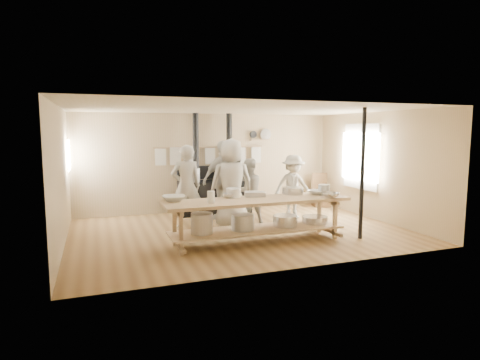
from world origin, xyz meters
The scene contains 24 objects.
ground centered at (0.00, 0.00, 0.00)m, with size 7.00×7.00×0.00m, color brown.
room_shell centered at (0.00, 0.00, 1.62)m, with size 7.00×7.00×7.00m.
window_right centered at (3.47, 0.60, 1.50)m, with size 0.09×1.50×1.65m.
left_opening centered at (-3.45, 2.00, 1.60)m, with size 0.00×0.90×0.90m.
stove centered at (-0.01, 2.12, 0.52)m, with size 1.90×0.75×2.60m.
towel_rail centered at (0.00, 2.40, 1.56)m, with size 3.00×0.04×0.47m.
back_wall_shelf centered at (1.46, 2.43, 2.00)m, with size 0.63×0.14×0.32m.
prep_table centered at (-0.01, -0.90, 0.52)m, with size 3.60×0.90×0.85m.
support_post centered at (2.05, -1.35, 1.30)m, with size 0.08×0.08×2.60m, color black.
cook_far_left centered at (-1.00, 0.85, 0.92)m, with size 0.67×0.44×1.84m, color #9E9A8C.
cook_left centered at (0.40, 0.62, 0.76)m, with size 0.74×0.58×1.52m, color #9E9A8C.
cook_center centered at (-0.08, 0.41, 0.99)m, with size 0.97×0.63×1.99m, color #9E9A8C.
cook_right centered at (0.02, 1.22, 0.96)m, with size 1.13×0.47×1.93m, color #9E9A8C.
cook_by_window centered at (1.67, 0.84, 0.78)m, with size 1.01×0.58×1.57m, color #9E9A8C.
chair centered at (3.15, 1.96, 0.28)m, with size 0.54×0.54×0.95m.
bowl_white_a centered at (-1.55, -0.57, 0.90)m, with size 0.43×0.43×0.10m, color white.
bowl_steel_a centered at (-0.45, -0.57, 0.89)m, with size 0.28×0.28×0.09m, color silver.
bowl_white_b centered at (1.37, -0.77, 0.89)m, with size 0.35×0.35×0.09m, color white.
bowl_steel_b centered at (1.42, -1.23, 0.90)m, with size 0.32×0.32×0.10m, color silver.
roasting_pan centered at (0.08, -0.57, 0.90)m, with size 0.41×0.27×0.09m, color #B2B2B7.
mixing_bowl_large centered at (0.93, -0.57, 0.92)m, with size 0.44×0.44×0.14m, color silver.
bucket_galv centered at (1.47, -0.89, 0.96)m, with size 0.23×0.23×0.21m, color gray.
deep_bowl_enamel centered at (-0.37, -0.57, 0.94)m, with size 0.29×0.29×0.18m, color white.
pitcher centered at (-0.95, -1.00, 0.96)m, with size 0.14×0.14×0.22m, color white.
Camera 1 is at (-2.90, -7.90, 2.15)m, focal length 30.00 mm.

